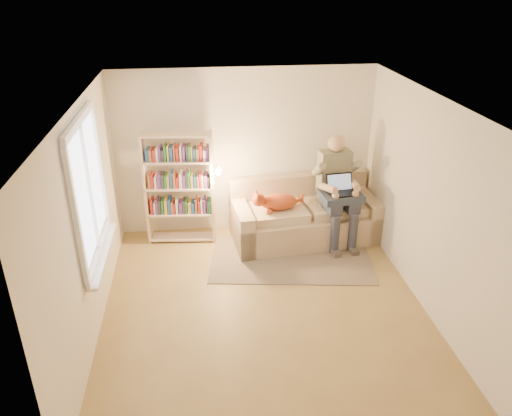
{
  "coord_description": "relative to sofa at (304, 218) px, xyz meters",
  "views": [
    {
      "loc": [
        -0.73,
        -5.11,
        3.87
      ],
      "look_at": [
        0.02,
        1.0,
        0.92
      ],
      "focal_mm": 35.0,
      "sensor_mm": 36.0,
      "label": 1
    }
  ],
  "objects": [
    {
      "name": "wall_back",
      "position": [
        -0.86,
        0.5,
        0.96
      ],
      "size": [
        4.0,
        0.02,
        2.6
      ],
      "primitive_type": "cube",
      "color": "silver",
      "rests_on": "floor"
    },
    {
      "name": "wall_front",
      "position": [
        -0.86,
        -4.0,
        0.96
      ],
      "size": [
        4.0,
        0.02,
        2.6
      ],
      "primitive_type": "cube",
      "color": "silver",
      "rests_on": "floor"
    },
    {
      "name": "floor",
      "position": [
        -0.86,
        -1.75,
        -0.34
      ],
      "size": [
        4.5,
        4.5,
        0.0
      ],
      "primitive_type": "plane",
      "color": "olive",
      "rests_on": "ground"
    },
    {
      "name": "blanket",
      "position": [
        0.56,
        -0.29,
        0.48
      ],
      "size": [
        0.64,
        0.54,
        0.11
      ],
      "primitive_type": "cube",
      "rotation": [
        0.0,
        0.0,
        0.1
      ],
      "color": "#293548",
      "rests_on": "person"
    },
    {
      "name": "cat",
      "position": [
        -0.53,
        -0.19,
        0.39
      ],
      "size": [
        0.83,
        0.35,
        0.31
      ],
      "rotation": [
        0.0,
        0.0,
        0.1
      ],
      "color": "#DC5D2B",
      "rests_on": "sofa"
    },
    {
      "name": "bookshelf",
      "position": [
        -1.9,
        0.15,
        0.63
      ],
      "size": [
        1.16,
        0.42,
        1.75
      ],
      "rotation": [
        0.0,
        0.0,
        -0.09
      ],
      "color": "beige",
      "rests_on": "floor"
    },
    {
      "name": "rug",
      "position": [
        -0.31,
        -0.63,
        -0.34
      ],
      "size": [
        2.51,
        1.7,
        0.01
      ],
      "primitive_type": "cube",
      "rotation": [
        0.0,
        0.0,
        -0.14
      ],
      "color": "#7D6E5B",
      "rests_on": "floor"
    },
    {
      "name": "wall_right",
      "position": [
        1.14,
        -1.75,
        0.96
      ],
      "size": [
        0.02,
        4.5,
        2.6
      ],
      "primitive_type": "cube",
      "color": "silver",
      "rests_on": "floor"
    },
    {
      "name": "ceiling",
      "position": [
        -0.86,
        -1.75,
        2.26
      ],
      "size": [
        4.0,
        4.5,
        0.02
      ],
      "primitive_type": "cube",
      "color": "white",
      "rests_on": "wall_back"
    },
    {
      "name": "person",
      "position": [
        0.46,
        -0.12,
        0.59
      ],
      "size": [
        0.54,
        0.8,
        1.68
      ],
      "rotation": [
        0.0,
        0.0,
        0.1
      ],
      "color": "gray",
      "rests_on": "sofa"
    },
    {
      "name": "sofa",
      "position": [
        0.0,
        0.0,
        0.0
      ],
      "size": [
        2.31,
        1.21,
        0.95
      ],
      "rotation": [
        0.0,
        0.0,
        0.1
      ],
      "color": "tan",
      "rests_on": "floor"
    },
    {
      "name": "window",
      "position": [
        -2.81,
        -1.55,
        1.03
      ],
      "size": [
        0.12,
        1.52,
        1.69
      ],
      "color": "white",
      "rests_on": "wall_left"
    },
    {
      "name": "laptop",
      "position": [
        0.56,
        -0.28,
        0.6
      ],
      "size": [
        0.43,
        0.39,
        0.33
      ],
      "rotation": [
        0.0,
        0.0,
        0.1
      ],
      "color": "black",
      "rests_on": "blanket"
    },
    {
      "name": "wall_left",
      "position": [
        -2.86,
        -1.75,
        0.96
      ],
      "size": [
        0.02,
        4.5,
        2.6
      ],
      "primitive_type": "cube",
      "color": "silver",
      "rests_on": "floor"
    }
  ]
}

